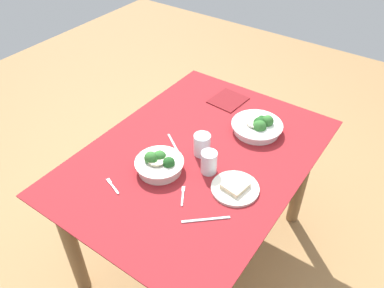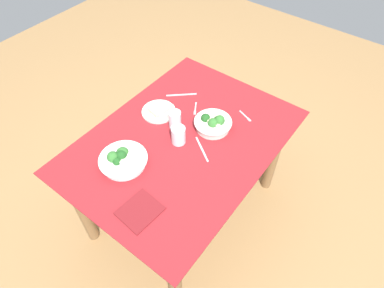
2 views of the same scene
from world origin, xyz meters
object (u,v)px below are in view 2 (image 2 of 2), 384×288
broccoli_bowl_near (213,123)px  bread_side_plate (159,111)px  water_glass_side (175,119)px  fork_by_near_bowl (195,109)px  water_glass_center (178,135)px  table_knife_left (181,95)px  napkin_folded_upper (140,211)px  broccoli_bowl_far (123,160)px  table_knife_right (202,149)px  fork_by_far_bowl (246,116)px

broccoli_bowl_near → bread_side_plate: broccoli_bowl_near is taller
water_glass_side → fork_by_near_bowl: 0.19m
water_glass_center → table_knife_left: (0.31, 0.23, -0.05)m
table_knife_left → napkin_folded_upper: bearing=-107.0°
broccoli_bowl_far → fork_by_near_bowl: size_ratio=2.63×
bread_side_plate → water_glass_center: water_glass_center is taller
fork_by_near_bowl → water_glass_center: bearing=-14.7°
water_glass_center → fork_by_near_bowl: (0.26, 0.08, -0.05)m
table_knife_left → napkin_folded_upper: 0.84m
broccoli_bowl_far → water_glass_center: size_ratio=2.42×
water_glass_center → table_knife_right: 0.15m
table_knife_left → bread_side_plate: bearing=-135.1°
table_knife_left → napkin_folded_upper: (-0.76, -0.36, 0.00)m
water_glass_side → fork_by_near_bowl: (0.18, -0.01, -0.05)m
bread_side_plate → fork_by_near_bowl: bread_side_plate is taller
bread_side_plate → table_knife_left: (0.20, -0.01, -0.01)m
broccoli_bowl_far → fork_by_near_bowl: 0.56m
broccoli_bowl_far → fork_by_near_bowl: broccoli_bowl_far is taller
broccoli_bowl_far → water_glass_center: water_glass_center is taller
broccoli_bowl_far → table_knife_right: 0.42m
broccoli_bowl_near → napkin_folded_upper: size_ratio=1.17×
bread_side_plate → fork_by_near_bowl: 0.22m
bread_side_plate → fork_by_far_bowl: 0.51m
broccoli_bowl_far → bread_side_plate: size_ratio=1.25×
broccoli_bowl_near → water_glass_center: water_glass_center is taller
broccoli_bowl_far → table_knife_left: 0.61m
broccoli_bowl_far → water_glass_side: bearing=-6.5°
water_glass_side → fork_by_near_bowl: size_ratio=1.10×
table_knife_left → table_knife_right: size_ratio=1.04×
fork_by_far_bowl → broccoli_bowl_far: bearing=-95.1°
broccoli_bowl_far → table_knife_left: broccoli_bowl_far is taller
fork_by_near_bowl → water_glass_side: bearing=-34.6°
water_glass_center → fork_by_far_bowl: water_glass_center is taller
napkin_folded_upper → fork_by_far_bowl: bearing=-4.4°
table_knife_left → fork_by_far_bowl: bearing=-32.0°
broccoli_bowl_far → fork_by_near_bowl: bearing=-5.2°
table_knife_left → napkin_folded_upper: size_ratio=1.03×
fork_by_far_bowl → table_knife_left: 0.43m
broccoli_bowl_near → napkin_folded_upper: bearing=-176.7°
fork_by_near_bowl → table_knife_right: size_ratio=0.52×
napkin_folded_upper → table_knife_left: bearing=25.1°
broccoli_bowl_far → water_glass_center: bearing=-24.5°
broccoli_bowl_far → water_glass_side: (0.37, -0.04, 0.02)m
table_knife_right → napkin_folded_upper: bearing=-57.1°
water_glass_center → napkin_folded_upper: water_glass_center is taller
bread_side_plate → broccoli_bowl_far: bearing=-165.2°
water_glass_center → table_knife_right: (0.03, -0.14, -0.05)m
water_glass_side → napkin_folded_upper: size_ratio=0.57×
broccoli_bowl_near → bread_side_plate: 0.34m
bread_side_plate → water_glass_side: size_ratio=1.93×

